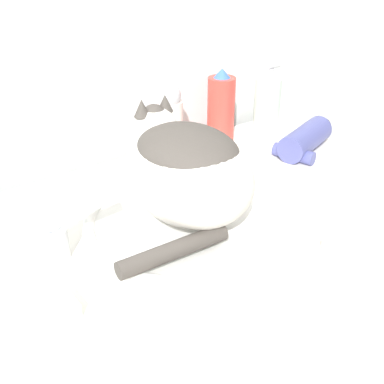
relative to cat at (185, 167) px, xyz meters
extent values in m
cylinder|color=silver|center=(0.00, -0.01, -0.12)|extent=(0.34, 0.34, 0.04)
torus|color=silver|center=(0.00, -0.01, -0.10)|extent=(0.36, 0.36, 0.02)
ellipsoid|color=silver|center=(0.00, -0.01, -0.01)|extent=(0.20, 0.26, 0.16)
ellipsoid|color=#47423D|center=(0.00, -0.01, 0.03)|extent=(0.16, 0.19, 0.07)
sphere|color=silver|center=(0.00, 0.10, 0.03)|extent=(0.08, 0.08, 0.08)
sphere|color=#47423D|center=(0.00, 0.10, 0.06)|extent=(0.05, 0.05, 0.05)
cone|color=#47423D|center=(0.03, 0.10, 0.08)|extent=(0.03, 0.03, 0.03)
cone|color=#47423D|center=(-0.02, 0.10, 0.08)|extent=(0.03, 0.03, 0.03)
cylinder|color=#47423D|center=(-0.09, -0.09, -0.08)|extent=(0.18, 0.04, 0.03)
cylinder|color=silver|center=(-0.21, 0.07, -0.11)|extent=(0.04, 0.04, 0.06)
cylinder|color=silver|center=(-0.17, 0.06, -0.06)|extent=(0.10, 0.06, 0.07)
sphere|color=silver|center=(-0.21, 0.07, -0.06)|extent=(0.05, 0.05, 0.05)
cylinder|color=#DB3D33|center=(0.32, 0.30, -0.06)|extent=(0.07, 0.07, 0.16)
cone|color=#3866AD|center=(0.32, 0.30, 0.04)|extent=(0.04, 0.04, 0.02)
cylinder|color=silver|center=(0.47, 0.30, -0.07)|extent=(0.07, 0.07, 0.13)
cylinder|color=#B7B7BC|center=(0.47, 0.30, 0.01)|extent=(0.02, 0.02, 0.02)
cylinder|color=#B7B7BC|center=(0.49, 0.30, 0.03)|extent=(0.04, 0.01, 0.01)
cylinder|color=silver|center=(0.16, 0.30, -0.07)|extent=(0.07, 0.07, 0.13)
sphere|color=#B7B7BC|center=(0.16, 0.30, 0.01)|extent=(0.06, 0.06, 0.06)
cylinder|color=silver|center=(0.22, -0.21, -0.12)|extent=(0.14, 0.08, 0.03)
cylinder|color=#474C8C|center=(0.44, 0.13, -0.10)|extent=(0.18, 0.11, 0.07)
cylinder|color=#474C8C|center=(0.38, 0.11, -0.12)|extent=(0.06, 0.10, 0.03)
cylinder|color=black|center=(0.53, 0.16, -0.10)|extent=(0.03, 0.05, 0.05)
cube|color=silver|center=(-0.27, -0.06, -0.13)|extent=(0.07, 0.04, 0.02)
camera|label=1|loc=(-0.40, -0.58, 0.35)|focal=45.00mm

